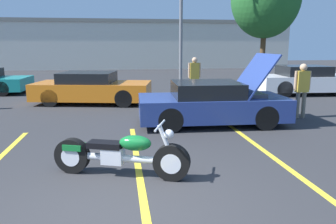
% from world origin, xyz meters
% --- Properties ---
extents(ground_plane, '(80.00, 80.00, 0.00)m').
position_xyz_m(ground_plane, '(0.00, 0.00, 0.00)').
color(ground_plane, '#2D2D30').
extents(parking_stripe_middle, '(0.12, 5.97, 0.01)m').
position_xyz_m(parking_stripe_middle, '(0.33, 1.59, 0.00)').
color(parking_stripe_middle, yellow).
rests_on(parking_stripe_middle, ground).
extents(parking_stripe_back, '(0.12, 5.97, 0.01)m').
position_xyz_m(parking_stripe_back, '(3.02, 1.59, 0.00)').
color(parking_stripe_back, yellow).
rests_on(parking_stripe_back, ground).
extents(far_building, '(32.00, 4.20, 4.40)m').
position_xyz_m(far_building, '(0.00, 27.78, 2.34)').
color(far_building, beige).
rests_on(far_building, ground).
extents(light_pole, '(1.21, 0.28, 8.21)m').
position_xyz_m(light_pole, '(3.44, 13.91, 4.49)').
color(light_pole, slate).
rests_on(light_pole, ground).
extents(motorcycle, '(2.29, 1.03, 0.94)m').
position_xyz_m(motorcycle, '(0.02, 1.43, 0.38)').
color(motorcycle, black).
rests_on(motorcycle, ground).
extents(show_car_hood_open, '(4.10, 1.96, 1.95)m').
position_xyz_m(show_car_hood_open, '(2.59, 4.83, 0.59)').
color(show_car_hood_open, navy).
rests_on(show_car_hood_open, ground).
extents(parked_car_mid_row, '(4.57, 2.64, 1.18)m').
position_xyz_m(parked_car_mid_row, '(-1.02, 8.76, 0.57)').
color(parked_car_mid_row, orange).
rests_on(parked_car_mid_row, ground).
extents(parked_car_right_row, '(4.50, 2.08, 1.28)m').
position_xyz_m(parked_car_right_row, '(8.29, 9.70, 0.62)').
color(parked_car_right_row, white).
rests_on(parked_car_right_row, ground).
extents(spectator_near_motorcycle, '(0.52, 0.22, 1.64)m').
position_xyz_m(spectator_near_motorcycle, '(5.46, 5.20, 0.97)').
color(spectator_near_motorcycle, gray).
rests_on(spectator_near_motorcycle, ground).
extents(spectator_midground, '(0.52, 0.22, 1.70)m').
position_xyz_m(spectator_midground, '(3.05, 9.12, 1.01)').
color(spectator_midground, '#333338').
rests_on(spectator_midground, ground).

